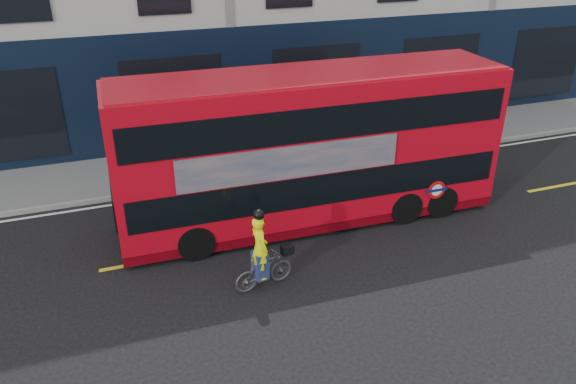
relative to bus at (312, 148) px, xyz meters
name	(u,v)px	position (x,y,z in m)	size (l,w,h in m)	color
ground	(323,265)	(-0.55, -2.20, -2.02)	(120.00, 120.00, 0.00)	black
pavement	(247,158)	(-0.55, 4.30, -1.96)	(60.00, 3.00, 0.12)	slate
kerb	(260,176)	(-0.55, 2.80, -1.95)	(60.00, 0.12, 0.13)	gray
road_edge_line	(263,182)	(-0.55, 2.50, -2.01)	(58.00, 0.10, 0.01)	silver
lane_dashes	(300,234)	(-0.55, -0.70, -2.01)	(58.00, 0.12, 0.01)	yellow
bus	(312,148)	(0.00, 0.00, 0.00)	(9.81, 2.44, 3.93)	red
cyclist	(262,262)	(-2.10, -2.52, -1.36)	(1.42, 0.63, 1.93)	#4E5153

